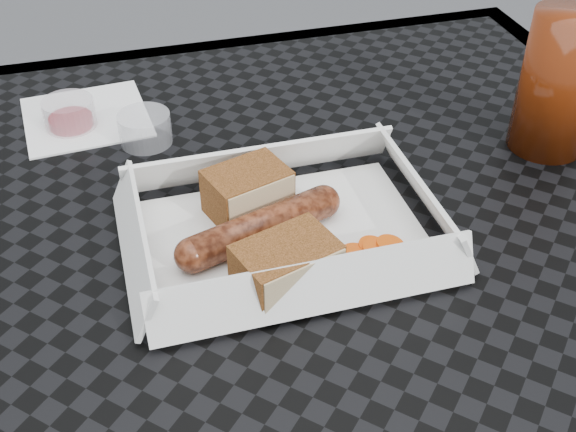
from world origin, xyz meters
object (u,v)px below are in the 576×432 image
object	(u,v)px
patio_table	(289,319)
food_tray	(285,236)
drink_glass	(559,83)
bratwurst	(261,227)

from	to	relation	value
patio_table	food_tray	distance (m)	0.08
patio_table	drink_glass	bearing A→B (deg)	16.86
food_tray	bratwurst	bearing A→B (deg)	-171.98
patio_table	drink_glass	xyz separation A→B (m)	(0.28, 0.08, 0.14)
patio_table	bratwurst	xyz separation A→B (m)	(-0.02, 0.02, 0.09)
patio_table	drink_glass	size ratio (longest dim) A/B	6.05
patio_table	bratwurst	bearing A→B (deg)	140.16
food_tray	bratwurst	xyz separation A→B (m)	(-0.02, -0.00, 0.02)
patio_table	bratwurst	size ratio (longest dim) A/B	5.62
patio_table	drink_glass	distance (m)	0.32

